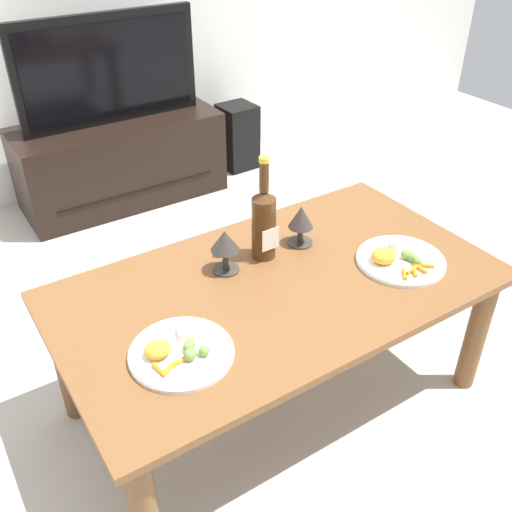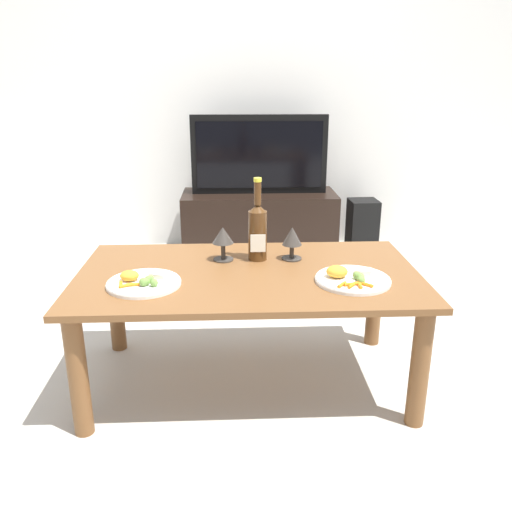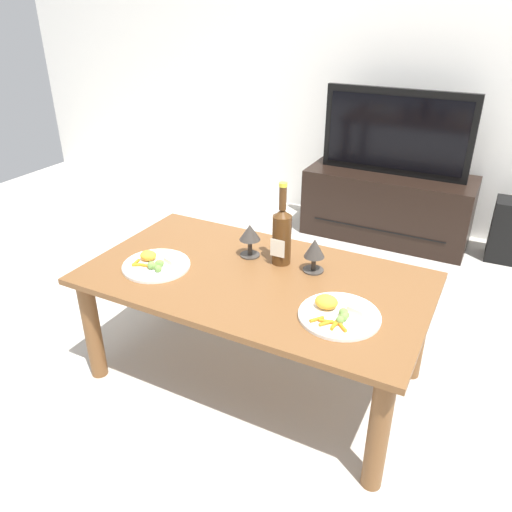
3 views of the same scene
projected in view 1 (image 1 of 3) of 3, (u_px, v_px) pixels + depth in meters
The scene contains 10 objects.
ground_plane at pixel (275, 396), 2.03m from camera, with size 6.40×6.40×0.00m, color #B7B2A8.
dining_table at pixel (278, 303), 1.79m from camera, with size 1.35×0.76×0.50m.
tv_stand at pixel (121, 161), 3.13m from camera, with size 1.08×0.44×0.45m.
tv_screen at pixel (108, 69), 2.85m from camera, with size 0.94×0.05×0.54m.
floor_speaker at pixel (238, 137), 3.50m from camera, with size 0.20×0.20×0.39m, color black.
wine_bottle at pixel (264, 221), 1.80m from camera, with size 0.08×0.08×0.35m.
goblet_left at pixel (225, 243), 1.75m from camera, with size 0.09×0.09×0.14m.
goblet_right at pixel (301, 219), 1.88m from camera, with size 0.08×0.08×0.14m.
dinner_plate_left at pixel (180, 352), 1.48m from camera, with size 0.27×0.27×0.05m.
dinner_plate_right at pixel (399, 259), 1.83m from camera, with size 0.28×0.28×0.06m.
Camera 1 is at (-0.82, -1.14, 1.54)m, focal length 40.31 mm.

